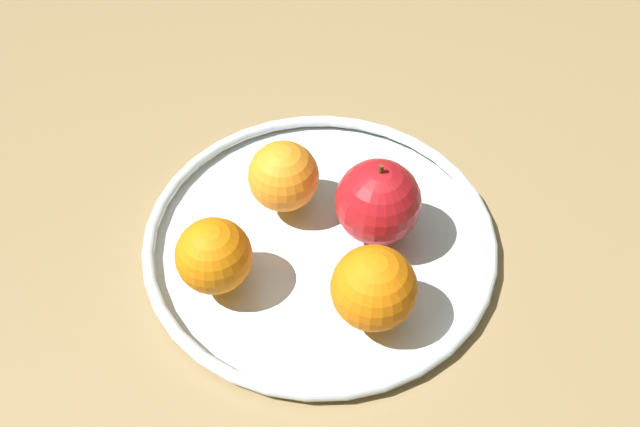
{
  "coord_description": "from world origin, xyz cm",
  "views": [
    {
      "loc": [
        -34.8,
        -26.74,
        57.06
      ],
      "look_at": [
        0.0,
        0.0,
        4.8
      ],
      "focal_mm": 40.99,
      "sensor_mm": 36.0,
      "label": 1
    }
  ],
  "objects_px": {
    "apple": "(378,202)",
    "orange_back_right": "(283,176)",
    "orange_front_left": "(374,288)",
    "orange_back_left": "(214,256)",
    "fruit_bowl": "(320,239)"
  },
  "relations": [
    {
      "from": "apple",
      "to": "orange_front_left",
      "type": "xyz_separation_m",
      "value": [
        -0.08,
        -0.05,
        -0.0
      ]
    },
    {
      "from": "fruit_bowl",
      "to": "orange_front_left",
      "type": "xyz_separation_m",
      "value": [
        -0.04,
        -0.09,
        0.05
      ]
    },
    {
      "from": "orange_back_right",
      "to": "orange_back_left",
      "type": "relative_size",
      "value": 1.01
    },
    {
      "from": "orange_front_left",
      "to": "apple",
      "type": "bearing_deg",
      "value": 32.56
    },
    {
      "from": "orange_back_right",
      "to": "orange_front_left",
      "type": "distance_m",
      "value": 0.15
    },
    {
      "from": "orange_back_right",
      "to": "orange_front_left",
      "type": "height_order",
      "value": "orange_front_left"
    },
    {
      "from": "fruit_bowl",
      "to": "orange_back_right",
      "type": "height_order",
      "value": "orange_back_right"
    },
    {
      "from": "apple",
      "to": "orange_back_right",
      "type": "bearing_deg",
      "value": 104.57
    },
    {
      "from": "orange_front_left",
      "to": "orange_back_right",
      "type": "bearing_deg",
      "value": 69.16
    },
    {
      "from": "apple",
      "to": "orange_back_right",
      "type": "relative_size",
      "value": 1.28
    },
    {
      "from": "orange_back_left",
      "to": "apple",
      "type": "bearing_deg",
      "value": -31.08
    },
    {
      "from": "orange_back_left",
      "to": "orange_back_right",
      "type": "bearing_deg",
      "value": 6.14
    },
    {
      "from": "orange_front_left",
      "to": "orange_back_left",
      "type": "bearing_deg",
      "value": 113.05
    },
    {
      "from": "fruit_bowl",
      "to": "orange_back_right",
      "type": "xyz_separation_m",
      "value": [
        0.01,
        0.05,
        0.04
      ]
    },
    {
      "from": "fruit_bowl",
      "to": "orange_back_right",
      "type": "bearing_deg",
      "value": 77.01
    }
  ]
}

